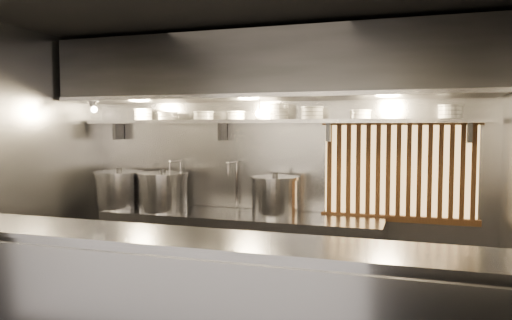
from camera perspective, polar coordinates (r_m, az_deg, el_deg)
The scene contains 22 objects.
ceiling at distance 4.18m, azimuth -3.54°, elevation 17.33°, with size 4.50×4.50×0.00m, color black.
wall_back at distance 5.50m, azimuth 2.35°, elevation -0.59°, with size 4.50×4.50×0.00m, color gray.
wall_left at distance 5.35m, azimuth -26.47°, elevation -1.11°, with size 3.00×3.00×0.00m, color gray.
cooking_bench at distance 5.41m, azimuth -1.89°, elevation -10.89°, with size 3.00×0.70×0.90m, color #97979C.
bowl_shelf at distance 5.31m, azimuth 1.83°, elevation 4.43°, with size 4.40×0.34×0.04m, color #97979C.
exhaust_hood at distance 5.14m, azimuth 1.13°, elevation 10.54°, with size 4.40×0.81×0.65m.
wood_screen at distance 5.25m, azimuth 15.97°, elevation -1.17°, with size 1.56×0.09×1.04m.
faucet_left at distance 5.81m, azimuth -8.99°, elevation -1.32°, with size 0.04×0.30×0.50m.
faucet_right at distance 5.53m, azimuth -2.53°, elevation -1.54°, with size 0.04×0.30×0.50m.
heat_lamp at distance 5.75m, azimuth -18.13°, elevation 6.07°, with size 0.25×0.35×0.20m.
pendant_bulb at distance 5.23m, azimuth 0.40°, elevation 5.34°, with size 0.09×0.09×0.19m.
stock_pot_left at distance 5.91m, azimuth -15.36°, elevation -3.26°, with size 0.67×0.67×0.45m.
stock_pot_mid at distance 5.60m, azimuth -10.56°, elevation -3.55°, with size 0.68×0.68×0.46m.
stock_pot_right at distance 5.19m, azimuth 2.19°, elevation -4.12°, with size 0.55×0.55×0.45m.
bowl_stack_0 at distance 5.95m, azimuth -12.77°, elevation 5.10°, with size 0.22×0.22×0.13m.
bowl_stack_1 at distance 5.79m, azimuth -10.05°, elevation 4.99°, with size 0.23×0.23×0.09m.
bowl_stack_2 at distance 5.59m, azimuth -6.00°, elevation 5.07°, with size 0.23×0.23×0.09m.
bowl_stack_3 at distance 5.45m, azimuth -2.29°, elevation 5.12°, with size 0.20×0.20×0.09m.
bowl_stack_4 at distance 5.29m, azimuth 2.68°, elevation 5.57°, with size 0.21×0.21×0.17m.
bowl_stack_5 at distance 5.21m, azimuth 6.45°, elevation 5.37°, with size 0.24×0.24×0.13m.
bowl_stack_6 at distance 5.13m, azimuth 11.85°, elevation 5.13°, with size 0.22×0.22×0.09m.
bowl_stack_7 at distance 5.10m, azimuth 21.33°, elevation 5.17°, with size 0.23×0.23×0.13m.
Camera 1 is at (1.51, -3.78, 1.82)m, focal length 35.00 mm.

